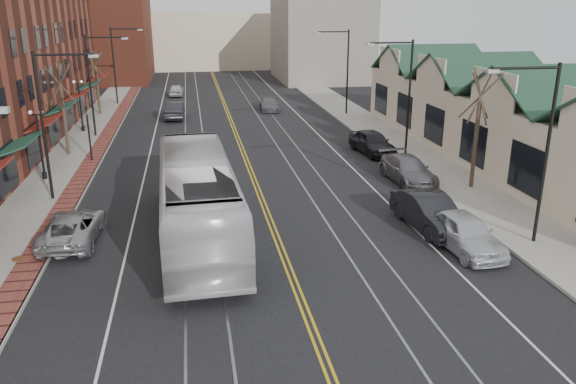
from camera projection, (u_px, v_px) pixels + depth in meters
name	position (u px, v px, depth m)	size (l,w,h in m)	color
ground	(317.00, 342.00, 18.25)	(160.00, 160.00, 0.00)	black
sidewalk_left	(59.00, 179.00, 34.95)	(4.00, 120.00, 0.15)	gray
sidewalk_right	(423.00, 161.00, 38.85)	(4.00, 120.00, 0.15)	gray
building_right	(506.00, 127.00, 39.12)	(8.00, 36.00, 4.60)	beige
backdrop_left	(97.00, 30.00, 78.80)	(14.00, 18.00, 14.00)	brown
backdrop_mid	(209.00, 40.00, 96.20)	(22.00, 14.00, 9.00)	beige
backdrop_right	(320.00, 41.00, 79.64)	(12.00, 16.00, 11.00)	slate
streetlight_l_1	(50.00, 111.00, 29.80)	(3.33, 0.25, 8.00)	black
streetlight_l_2	(95.00, 75.00, 44.74)	(3.33, 0.25, 8.00)	black
streetlight_l_3	(118.00, 57.00, 59.68)	(3.33, 0.25, 8.00)	black
streetlight_r_0	(540.00, 137.00, 24.04)	(3.33, 0.25, 8.00)	black
streetlight_r_1	(404.00, 86.00, 38.99)	(3.33, 0.25, 8.00)	black
streetlight_r_2	(343.00, 63.00, 53.93)	(3.33, 0.25, 8.00)	black
lamppost_l_2	(41.00, 146.00, 34.15)	(0.84, 0.28, 4.27)	black
lamppost_l_3	(81.00, 107.00, 47.22)	(0.84, 0.28, 4.27)	black
tree_left_near	(63.00, 108.00, 39.38)	(1.78, 1.37, 6.48)	#382B21
tree_left_far	(97.00, 82.00, 54.40)	(1.66, 1.28, 6.02)	#382B21
tree_right_mid	(477.00, 127.00, 32.16)	(1.90, 1.46, 6.93)	#382B21
manhole_far	(19.00, 259.00, 23.85)	(0.60, 0.60, 0.02)	#592D19
traffic_signal	(88.00, 129.00, 38.19)	(0.18, 0.15, 3.80)	black
transit_bus	(198.00, 198.00, 25.85)	(3.25, 13.89, 3.87)	silver
parked_suv	(72.00, 227.00, 25.71)	(2.35, 5.10, 1.42)	#A1A5A8
parked_car_a	(465.00, 232.00, 24.86)	(1.95, 4.84, 1.65)	silver
parked_car_b	(430.00, 212.00, 27.16)	(1.82, 5.23, 1.72)	black
parked_car_c	(408.00, 170.00, 34.42)	(2.17, 5.33, 1.55)	slate
parked_car_d	(372.00, 142.00, 40.95)	(2.01, 5.01, 1.71)	black
distant_car_left	(175.00, 110.00, 53.48)	(1.72, 4.92, 1.62)	#232228
distant_car_right	(269.00, 104.00, 57.69)	(1.78, 4.38, 1.27)	slate
distant_car_far	(176.00, 90.00, 66.72)	(1.65, 4.11, 1.40)	silver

